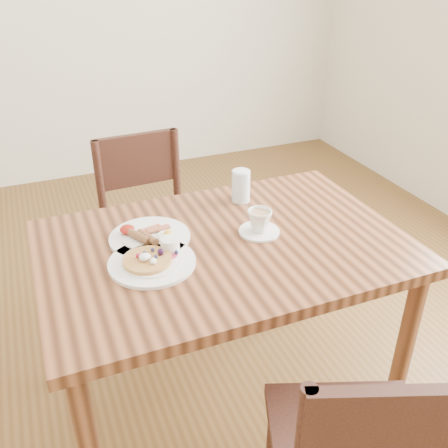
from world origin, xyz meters
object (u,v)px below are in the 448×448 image
breakfast_plate (149,236)px  teacup_saucer (259,223)px  pancake_plate (153,260)px  chair_far (151,225)px  water_glass (241,186)px  dining_table (224,267)px

breakfast_plate → teacup_saucer: size_ratio=1.93×
pancake_plate → teacup_saucer: teacup_saucer is taller
chair_far → teacup_saucer: (0.23, -0.64, 0.29)m
water_glass → teacup_saucer: bearing=-99.2°
dining_table → teacup_saucer: bearing=6.2°
pancake_plate → breakfast_plate: 0.15m
pancake_plate → chair_far: bearing=77.2°
breakfast_plate → teacup_saucer: (0.36, -0.10, 0.03)m
chair_far → pancake_plate: chair_far is taller
dining_table → water_glass: size_ratio=9.78×
dining_table → breakfast_plate: bearing=153.2°
dining_table → water_glass: 0.35m
chair_far → teacup_saucer: bearing=107.1°
chair_far → pancake_plate: bearing=74.5°
dining_table → teacup_saucer: size_ratio=8.57×
pancake_plate → breakfast_plate: size_ratio=1.00×
dining_table → teacup_saucer: 0.19m
breakfast_plate → dining_table: bearing=-26.8°
chair_far → water_glass: size_ratio=7.17×
water_glass → breakfast_plate: bearing=-160.0°
dining_table → pancake_plate: size_ratio=4.44×
chair_far → water_glass: (0.27, -0.39, 0.32)m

